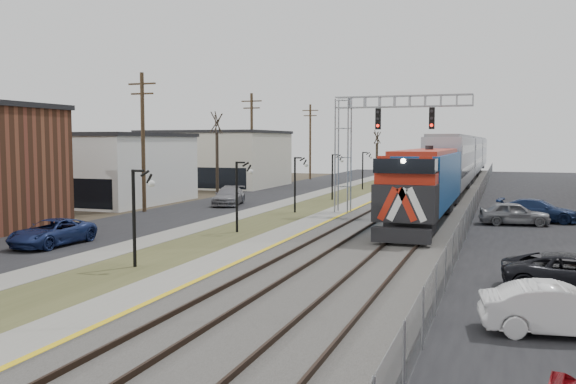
% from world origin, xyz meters
% --- Properties ---
extents(ground, '(160.00, 160.00, 0.00)m').
position_xyz_m(ground, '(0.00, 0.00, 0.00)').
color(ground, '#473D2D').
rests_on(ground, ground).
extents(street_west, '(7.00, 120.00, 0.04)m').
position_xyz_m(street_west, '(-11.50, 35.00, 0.02)').
color(street_west, black).
rests_on(street_west, ground).
extents(sidewalk, '(2.00, 120.00, 0.08)m').
position_xyz_m(sidewalk, '(-7.00, 35.00, 0.04)').
color(sidewalk, gray).
rests_on(sidewalk, ground).
extents(grass_median, '(4.00, 120.00, 0.06)m').
position_xyz_m(grass_median, '(-4.00, 35.00, 0.03)').
color(grass_median, '#464927').
rests_on(grass_median, ground).
extents(platform, '(2.00, 120.00, 0.24)m').
position_xyz_m(platform, '(-1.00, 35.00, 0.12)').
color(platform, gray).
rests_on(platform, ground).
extents(ballast_bed, '(8.00, 120.00, 0.20)m').
position_xyz_m(ballast_bed, '(4.00, 35.00, 0.10)').
color(ballast_bed, '#595651').
rests_on(ballast_bed, ground).
extents(platform_edge, '(0.24, 120.00, 0.01)m').
position_xyz_m(platform_edge, '(-0.12, 35.00, 0.24)').
color(platform_edge, gold).
rests_on(platform_edge, platform).
extents(track_near, '(1.58, 120.00, 0.15)m').
position_xyz_m(track_near, '(2.00, 35.00, 0.28)').
color(track_near, '#2D2119').
rests_on(track_near, ballast_bed).
extents(track_far, '(1.58, 120.00, 0.15)m').
position_xyz_m(track_far, '(5.50, 35.00, 0.28)').
color(track_far, '#2D2119').
rests_on(track_far, ballast_bed).
extents(train, '(3.00, 85.85, 5.33)m').
position_xyz_m(train, '(5.50, 60.13, 2.92)').
color(train, '#124D99').
rests_on(train, ground).
extents(signal_gantry, '(9.00, 1.07, 8.15)m').
position_xyz_m(signal_gantry, '(1.22, 27.99, 5.59)').
color(signal_gantry, gray).
rests_on(signal_gantry, ground).
extents(lampposts, '(0.14, 62.14, 4.00)m').
position_xyz_m(lampposts, '(-4.00, 18.29, 2.00)').
color(lampposts, black).
rests_on(lampposts, ground).
extents(utility_poles, '(0.28, 80.28, 10.00)m').
position_xyz_m(utility_poles, '(-14.50, 25.00, 5.00)').
color(utility_poles, '#4C3823').
rests_on(utility_poles, ground).
extents(fence, '(0.04, 120.00, 1.60)m').
position_xyz_m(fence, '(8.20, 35.00, 0.80)').
color(fence, gray).
rests_on(fence, ground).
extents(buildings_west, '(14.00, 67.00, 7.00)m').
position_xyz_m(buildings_west, '(-21.00, 24.21, 3.01)').
color(buildings_west, beige).
rests_on(buildings_west, ground).
extents(bare_trees, '(12.30, 42.30, 5.95)m').
position_xyz_m(bare_trees, '(-12.66, 38.91, 2.70)').
color(bare_trees, '#382D23').
rests_on(bare_trees, ground).
extents(car_lot_b, '(4.24, 1.98, 1.35)m').
position_xyz_m(car_lot_b, '(11.48, 4.33, 0.67)').
color(car_lot_b, white).
rests_on(car_lot_b, ground).
extents(car_lot_c, '(4.72, 2.29, 1.29)m').
position_xyz_m(car_lot_c, '(12.29, 9.51, 0.65)').
color(car_lot_c, black).
rests_on(car_lot_c, ground).
extents(car_lot_d, '(5.14, 2.62, 1.43)m').
position_xyz_m(car_lot_d, '(12.09, 28.51, 0.71)').
color(car_lot_d, navy).
rests_on(car_lot_d, ground).
extents(car_lot_e, '(4.31, 2.18, 1.41)m').
position_xyz_m(car_lot_e, '(10.65, 26.48, 0.70)').
color(car_lot_e, gray).
rests_on(car_lot_e, ground).
extents(car_street_a, '(2.24, 4.66, 1.28)m').
position_xyz_m(car_street_a, '(-10.76, 11.08, 0.64)').
color(car_street_a, navy).
rests_on(car_street_a, ground).
extents(car_street_b, '(3.12, 5.29, 1.44)m').
position_xyz_m(car_street_b, '(-10.65, 31.17, 0.72)').
color(car_street_b, gray).
rests_on(car_street_b, ground).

